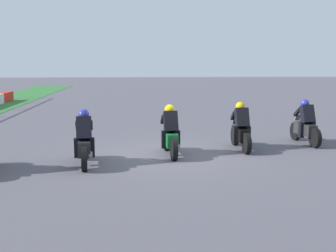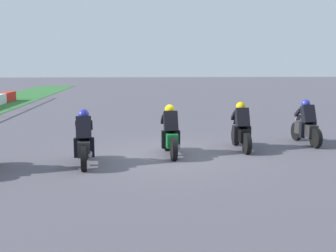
% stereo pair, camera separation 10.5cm
% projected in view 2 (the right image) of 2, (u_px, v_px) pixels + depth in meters
% --- Properties ---
extents(ground_plane, '(120.00, 120.00, 0.00)m').
position_uv_depth(ground_plane, '(168.00, 155.00, 13.02)').
color(ground_plane, '#524F58').
extents(rider_lane_a, '(2.04, 0.56, 1.51)m').
position_uv_depth(rider_lane_a, '(306.00, 126.00, 14.65)').
color(rider_lane_a, black).
rests_on(rider_lane_a, ground_plane).
extents(rider_lane_b, '(2.04, 0.55, 1.51)m').
position_uv_depth(rider_lane_b, '(241.00, 130.00, 13.75)').
color(rider_lane_b, black).
rests_on(rider_lane_b, ground_plane).
extents(rider_lane_c, '(2.04, 0.56, 1.51)m').
position_uv_depth(rider_lane_c, '(170.00, 135.00, 12.92)').
color(rider_lane_c, black).
rests_on(rider_lane_c, ground_plane).
extents(rider_lane_d, '(2.04, 0.57, 1.51)m').
position_uv_depth(rider_lane_d, '(84.00, 142.00, 11.73)').
color(rider_lane_d, black).
rests_on(rider_lane_d, ground_plane).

